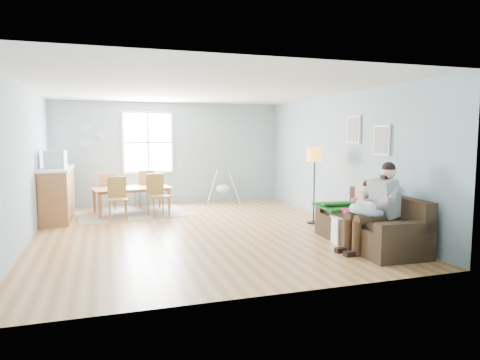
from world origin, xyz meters
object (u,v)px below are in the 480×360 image
object	(u,v)px
father	(376,204)
monitor	(55,160)
sofa	(371,228)
dining_table	(132,200)
toddler	(362,201)
baby_swing	(223,188)
chair_nw	(108,190)
chair_ne	(145,186)
counter	(58,193)
chair_sw	(117,195)
floor_lamp	(315,161)
storage_cube	(344,230)
chair_se	(157,192)

from	to	relation	value
father	monitor	size ratio (longest dim) A/B	3.29
sofa	monitor	world-z (taller)	monitor
dining_table	toddler	bearing A→B (deg)	-58.07
father	baby_swing	distance (m)	5.44
chair_nw	chair_ne	world-z (taller)	chair_ne
father	counter	xyz separation A→B (m)	(-5.07, 4.40, -0.18)
sofa	monitor	size ratio (longest dim) A/B	5.03
dining_table	chair_sw	world-z (taller)	chair_sw
floor_lamp	chair_ne	size ratio (longest dim) A/B	1.64
baby_swing	counter	bearing A→B (deg)	-166.94
dining_table	counter	world-z (taller)	counter
father	toddler	xyz separation A→B (m)	(0.07, 0.51, -0.02)
storage_cube	chair_ne	size ratio (longest dim) A/B	0.47
sofa	counter	size ratio (longest dim) A/B	1.07
chair_ne	chair_se	bearing A→B (deg)	-82.91
counter	monitor	world-z (taller)	monitor
monitor	chair_sw	bearing A→B (deg)	-4.77
father	toddler	bearing A→B (deg)	81.69
chair_sw	monitor	size ratio (longest dim) A/B	2.16
dining_table	counter	distance (m)	1.62
counter	monitor	xyz separation A→B (m)	(0.01, -0.39, 0.75)
chair_nw	chair_ne	xyz separation A→B (m)	(0.91, 0.13, 0.03)
dining_table	baby_swing	distance (m)	2.55
sofa	father	distance (m)	0.56
father	sofa	bearing A→B (deg)	64.30
father	counter	distance (m)	6.71
dining_table	counter	xyz separation A→B (m)	(-1.59, -0.18, 0.27)
toddler	counter	world-z (taller)	counter
toddler	monitor	bearing A→B (deg)	145.63
counter	baby_swing	size ratio (longest dim) A/B	1.85
chair_ne	baby_swing	world-z (taller)	chair_ne
chair_sw	chair_se	bearing A→B (deg)	8.39
dining_table	counter	size ratio (longest dim) A/B	0.86
sofa	floor_lamp	distance (m)	2.18
dining_table	chair_ne	world-z (taller)	chair_ne
storage_cube	chair_nw	size ratio (longest dim) A/B	0.50
sofa	dining_table	size ratio (longest dim) A/B	1.24
chair_sw	storage_cube	bearing A→B (deg)	-42.07
father	chair_ne	size ratio (longest dim) A/B	1.48
chair_nw	counter	size ratio (longest dim) A/B	0.45
father	chair_sw	distance (m)	5.47
baby_swing	chair_ne	bearing A→B (deg)	-177.90
toddler	chair_se	distance (m)	4.66
monitor	chair_nw	bearing A→B (deg)	47.25
chair_nw	sofa	bearing A→B (deg)	-49.24
floor_lamp	chair_ne	distance (m)	4.45
chair_se	counter	bearing A→B (deg)	170.31
sofa	chair_nw	size ratio (longest dim) A/B	2.38
monitor	floor_lamp	bearing A→B (deg)	-19.02
storage_cube	monitor	distance (m)	6.04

